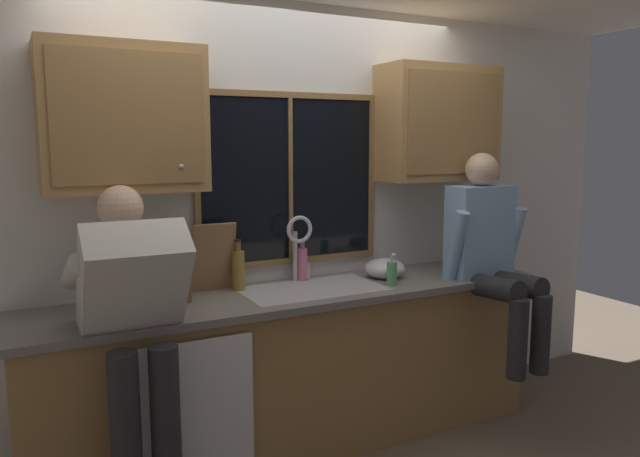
{
  "coord_description": "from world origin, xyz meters",
  "views": [
    {
      "loc": [
        -1.41,
        -3.28,
        1.76
      ],
      "look_at": [
        0.15,
        -0.3,
        1.26
      ],
      "focal_mm": 33.82,
      "sensor_mm": 36.0,
      "label": 1
    }
  ],
  "objects": [
    {
      "name": "person_standing",
      "position": [
        -0.94,
        -0.61,
        0.96
      ],
      "size": [
        0.53,
        0.69,
        1.55
      ],
      "color": "#262628",
      "rests_on": "floor"
    },
    {
      "name": "upper_cabinet_right",
      "position": [
        1.06,
        -0.17,
        1.86
      ],
      "size": [
        0.78,
        0.36,
        0.72
      ],
      "color": "#B2844C"
    },
    {
      "name": "faucet",
      "position": [
        0.1,
        -0.12,
        1.17
      ],
      "size": [
        0.18,
        0.09,
        0.4
      ],
      "color": "silver",
      "rests_on": "countertop"
    },
    {
      "name": "bottle_green_glass",
      "position": [
        -0.28,
        -0.13,
        1.04
      ],
      "size": [
        0.07,
        0.07,
        0.29
      ],
      "color": "olive",
      "rests_on": "countertop"
    },
    {
      "name": "countertop",
      "position": [
        0.0,
        -0.31,
        0.9
      ],
      "size": [
        2.99,
        0.62,
        0.04
      ],
      "primitive_type": "cube",
      "color": "slate",
      "rests_on": "lower_cabinet_run"
    },
    {
      "name": "window_frame_top",
      "position": [
        0.09,
        -0.02,
        2.02
      ],
      "size": [
        1.17,
        0.02,
        0.04
      ],
      "primitive_type": "cube",
      "color": "olive"
    },
    {
      "name": "window_glass",
      "position": [
        0.09,
        -0.01,
        1.52
      ],
      "size": [
        1.1,
        0.02,
        0.95
      ],
      "primitive_type": "cube",
      "color": "black"
    },
    {
      "name": "window_frame_right",
      "position": [
        0.66,
        -0.02,
        1.52
      ],
      "size": [
        0.03,
        0.02,
        0.95
      ],
      "primitive_type": "cube",
      "color": "olive"
    },
    {
      "name": "sink",
      "position": [
        0.09,
        -0.3,
        0.82
      ],
      "size": [
        0.8,
        0.46,
        0.21
      ],
      "color": "#B7B7BC",
      "rests_on": "lower_cabinet_run"
    },
    {
      "name": "lower_cabinet_run",
      "position": [
        0.0,
        -0.29,
        0.44
      ],
      "size": [
        2.93,
        0.58,
        0.88
      ],
      "primitive_type": "cube",
      "color": "#A07744",
      "rests_on": "floor"
    },
    {
      "name": "back_wall",
      "position": [
        0.0,
        0.06,
        1.27
      ],
      "size": [
        5.33,
        0.12,
        2.55
      ],
      "primitive_type": "cube",
      "color": "silver",
      "rests_on": "floor"
    },
    {
      "name": "person_sitting_on_counter",
      "position": [
        1.17,
        -0.57,
        1.1
      ],
      "size": [
        0.54,
        0.6,
        1.26
      ],
      "color": "#262628",
      "rests_on": "countertop"
    },
    {
      "name": "mixing_bowl",
      "position": [
        0.62,
        -0.25,
        0.98
      ],
      "size": [
        0.25,
        0.25,
        0.12
      ],
      "primitive_type": "ellipsoid",
      "color": "silver",
      "rests_on": "countertop"
    },
    {
      "name": "dishwasher_front",
      "position": [
        -0.69,
        -0.61,
        0.46
      ],
      "size": [
        0.6,
        0.02,
        0.74
      ],
      "primitive_type": "cube",
      "color": "white"
    },
    {
      "name": "window_mullion_center",
      "position": [
        0.09,
        -0.02,
        1.52
      ],
      "size": [
        0.02,
        0.02,
        0.95
      ],
      "primitive_type": "cube",
      "color": "olive"
    },
    {
      "name": "bottle_tall_clear",
      "position": [
        0.14,
        -0.09,
        1.03
      ],
      "size": [
        0.06,
        0.06,
        0.26
      ],
      "color": "pink",
      "rests_on": "countertop"
    },
    {
      "name": "window_frame_left",
      "position": [
        -0.47,
        -0.02,
        1.52
      ],
      "size": [
        0.04,
        0.02,
        0.95
      ],
      "primitive_type": "cube",
      "color": "olive"
    },
    {
      "name": "knife_block",
      "position": [
        -0.65,
        -0.24,
        1.03
      ],
      "size": [
        0.12,
        0.18,
        0.32
      ],
      "color": "olive",
      "rests_on": "countertop"
    },
    {
      "name": "upper_cabinet_left",
      "position": [
        -0.87,
        -0.17,
        1.86
      ],
      "size": [
        0.78,
        0.36,
        0.72
      ],
      "color": "#B2844C"
    },
    {
      "name": "soap_dispenser",
      "position": [
        0.55,
        -0.43,
        0.99
      ],
      "size": [
        0.06,
        0.07,
        0.19
      ],
      "color": "#59A566",
      "rests_on": "countertop"
    },
    {
      "name": "window_frame_bottom",
      "position": [
        0.09,
        -0.02,
        1.03
      ],
      "size": [
        1.17,
        0.02,
        0.04
      ],
      "primitive_type": "cube",
      "color": "olive"
    },
    {
      "name": "cutting_board",
      "position": [
        -0.41,
        -0.09,
        1.11
      ],
      "size": [
        0.24,
        0.1,
        0.39
      ],
      "primitive_type": "cube",
      "rotation": [
        0.21,
        0.0,
        0.0
      ],
      "color": "#997047",
      "rests_on": "countertop"
    }
  ]
}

